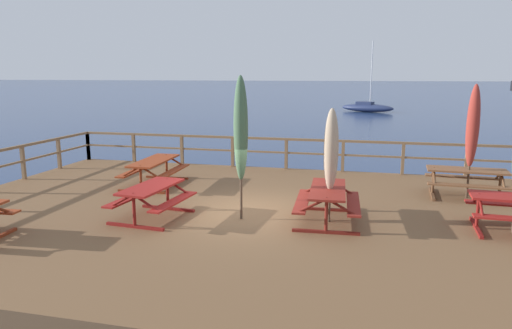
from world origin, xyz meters
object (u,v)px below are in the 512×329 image
at_px(picnic_table_front_right, 152,195).
at_px(sailboat_distant, 367,107).
at_px(picnic_table_mid_left, 328,197).
at_px(patio_umbrella_tall_mid_right, 331,151).
at_px(picnic_table_front_left, 154,166).
at_px(patio_umbrella_short_mid, 473,127).
at_px(patio_umbrella_tall_mid_left, 241,129).
at_px(picnic_table_back_right, 466,177).

relative_size(picnic_table_front_right, sailboat_distant, 0.25).
height_order(picnic_table_mid_left, sailboat_distant, sailboat_distant).
bearing_deg(patio_umbrella_tall_mid_right, picnic_table_mid_left, 143.63).
bearing_deg(picnic_table_mid_left, sailboat_distant, 89.22).
bearing_deg(picnic_table_front_right, picnic_table_front_left, 114.76).
distance_m(picnic_table_mid_left, patio_umbrella_short_mid, 4.70).
bearing_deg(picnic_table_mid_left, patio_umbrella_tall_mid_left, -171.41).
height_order(picnic_table_back_right, patio_umbrella_tall_mid_right, patio_umbrella_tall_mid_right).
xyz_separation_m(picnic_table_mid_left, patio_umbrella_tall_mid_right, (0.04, -0.03, 1.05)).
bearing_deg(picnic_table_back_right, picnic_table_front_right, -153.26).
bearing_deg(patio_umbrella_tall_mid_right, sailboat_distant, 89.28).
distance_m(picnic_table_front_left, patio_umbrella_tall_mid_right, 5.90).
relative_size(picnic_table_front_left, patio_umbrella_tall_mid_left, 0.69).
distance_m(patio_umbrella_tall_mid_left, patio_umbrella_short_mid, 6.24).
bearing_deg(patio_umbrella_tall_mid_left, patio_umbrella_short_mid, 30.80).
height_order(picnic_table_front_right, patio_umbrella_tall_mid_right, patio_umbrella_tall_mid_right).
relative_size(picnic_table_back_right, sailboat_distant, 0.27).
distance_m(patio_umbrella_tall_mid_left, sailboat_distant, 43.88).
bearing_deg(patio_umbrella_short_mid, picnic_table_front_left, -175.84).
bearing_deg(picnic_table_front_right, patio_umbrella_short_mid, 26.26).
relative_size(picnic_table_back_right, patio_umbrella_tall_mid_left, 0.64).
height_order(picnic_table_back_right, picnic_table_front_right, same).
bearing_deg(picnic_table_front_left, patio_umbrella_tall_mid_left, -37.22).
bearing_deg(picnic_table_front_right, patio_umbrella_tall_mid_right, 9.88).
relative_size(picnic_table_front_right, patio_umbrella_tall_mid_left, 0.59).
relative_size(picnic_table_front_left, patio_umbrella_tall_mid_right, 0.88).
bearing_deg(picnic_table_mid_left, patio_umbrella_tall_mid_right, -36.37).
relative_size(picnic_table_front_left, patio_umbrella_short_mid, 0.74).
bearing_deg(patio_umbrella_tall_mid_right, picnic_table_front_right, -170.12).
distance_m(picnic_table_front_left, picnic_table_front_right, 3.30).
height_order(picnic_table_mid_left, patio_umbrella_short_mid, patio_umbrella_short_mid).
relative_size(picnic_table_front_right, patio_umbrella_tall_mid_right, 0.76).
distance_m(patio_umbrella_tall_mid_right, sailboat_distant, 43.53).
relative_size(picnic_table_mid_left, picnic_table_front_right, 1.09).
bearing_deg(patio_umbrella_tall_mid_left, picnic_table_mid_left, 8.59).
bearing_deg(patio_umbrella_tall_mid_right, patio_umbrella_tall_mid_left, -172.53).
height_order(picnic_table_front_left, patio_umbrella_tall_mid_left, patio_umbrella_tall_mid_left).
xyz_separation_m(patio_umbrella_short_mid, sailboat_distant, (-2.85, 40.55, -2.28)).
height_order(picnic_table_back_right, patio_umbrella_tall_mid_left, patio_umbrella_tall_mid_left).
bearing_deg(picnic_table_front_right, picnic_table_back_right, 26.74).
bearing_deg(picnic_table_front_left, patio_umbrella_tall_mid_right, -23.36).
bearing_deg(patio_umbrella_tall_mid_left, picnic_table_front_right, -167.79).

